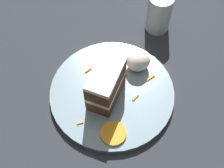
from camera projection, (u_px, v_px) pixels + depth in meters
ground_plane at (126, 85)px, 0.82m from camera, size 6.00×6.00×0.00m
dining_table at (126, 81)px, 0.80m from camera, size 0.91×1.11×0.04m
plate at (112, 93)px, 0.75m from camera, size 0.30×0.30×0.02m
cake_slice at (106, 84)px, 0.70m from camera, size 0.11×0.12×0.10m
cream_dollop at (138, 61)px, 0.76m from camera, size 0.06×0.05×0.05m
orange_garnish at (113, 133)px, 0.69m from camera, size 0.06×0.06×0.01m
carrot_shreds_scatter at (120, 84)px, 0.76m from camera, size 0.20×0.15×0.00m
drinking_glass at (159, 15)px, 0.83m from camera, size 0.07×0.07×0.11m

